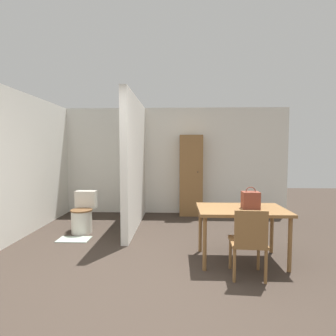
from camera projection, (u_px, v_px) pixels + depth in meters
ground_plane at (149, 299)px, 2.64m from camera, size 16.00×16.00×0.00m
wall_back at (166, 161)px, 6.28m from camera, size 5.74×0.12×2.50m
wall_left at (19, 165)px, 4.47m from camera, size 0.12×4.68×2.50m
partition_wall at (135, 163)px, 5.13m from camera, size 0.12×2.23×2.50m
dining_table at (241, 214)px, 3.52m from camera, size 1.16×0.74×0.72m
wooden_chair at (249, 240)px, 3.04m from camera, size 0.43×0.43×0.83m
toilet at (83, 215)px, 4.82m from camera, size 0.39×0.54×0.73m
handbag at (251, 200)px, 3.48m from camera, size 0.22×0.16×0.29m
wooden_cabinet at (191, 175)px, 6.04m from camera, size 0.52×0.35×1.85m
bath_mat at (74, 239)px, 4.40m from camera, size 0.53×0.31×0.01m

